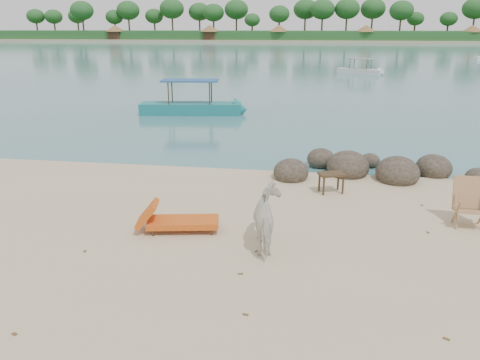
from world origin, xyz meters
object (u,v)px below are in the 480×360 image
object	(u,v)px
lounge_chair	(183,219)
cow	(270,221)
boat_near	(190,85)
boulders	(370,170)
side_table	(331,184)
deck_chair	(471,205)

from	to	relation	value
lounge_chair	cow	bearing A→B (deg)	-25.23
boat_near	cow	bearing A→B (deg)	-77.20
boulders	lounge_chair	bearing A→B (deg)	-133.21
boulders	boat_near	size ratio (longest dim) A/B	1.07
side_table	boat_near	xyz separation A→B (m)	(-6.89, 11.54, 1.16)
boat_near	side_table	bearing A→B (deg)	-66.54
deck_chair	boat_near	xyz separation A→B (m)	(-9.89, 13.37, 0.89)
lounge_chair	deck_chair	world-z (taller)	deck_chair
boulders	deck_chair	distance (m)	4.05
lounge_chair	deck_chair	size ratio (longest dim) A/B	1.81
cow	boat_near	size ratio (longest dim) A/B	0.24
side_table	lounge_chair	size ratio (longest dim) A/B	0.35
deck_chair	boat_near	bearing A→B (deg)	129.45
cow	deck_chair	bearing A→B (deg)	-170.84
side_table	deck_chair	world-z (taller)	deck_chair
side_table	lounge_chair	world-z (taller)	lounge_chair
boulders	side_table	xyz separation A→B (m)	(-1.23, -1.80, 0.08)
lounge_chair	boat_near	world-z (taller)	boat_near
lounge_chair	deck_chair	distance (m)	6.41
side_table	lounge_chair	distance (m)	4.48
boulders	cow	distance (m)	5.95
deck_chair	lounge_chair	bearing A→B (deg)	-166.26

